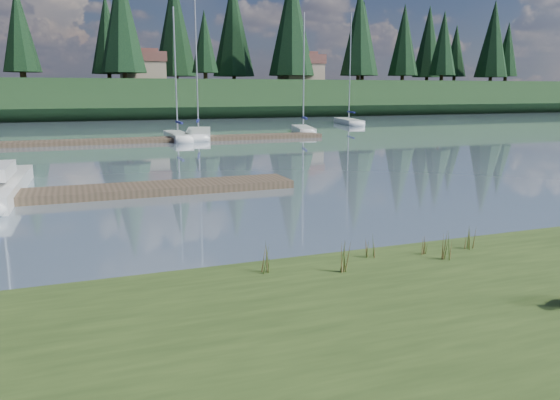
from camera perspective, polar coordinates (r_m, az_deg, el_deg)
name	(u,v)px	position (r m, az deg, el deg)	size (l,w,h in m)	color
ground	(132,143)	(42.17, -15.17, 5.82)	(200.00, 200.00, 0.00)	gray
bank	(409,363)	(7.98, 13.29, -16.20)	(60.00, 9.00, 0.35)	#374E1E
ridge	(100,99)	(84.91, -18.26, 9.97)	(200.00, 20.00, 5.00)	#193118
dock_near	(80,193)	(21.12, -20.18, 0.67)	(16.00, 2.00, 0.30)	#4C3D2C
dock_far	(160,140)	(42.40, -12.48, 6.18)	(26.00, 2.20, 0.30)	#4C3D2C
sailboat_bg_2	(176,135)	(44.15, -10.76, 6.68)	(1.33, 6.60, 10.07)	white
sailboat_bg_3	(199,132)	(47.01, -8.49, 7.02)	(4.08, 9.79, 13.94)	white
sailboat_bg_4	(302,129)	(50.54, 2.34, 7.44)	(3.22, 7.25, 10.61)	white
sailboat_bg_5	(347,121)	(64.24, 7.02, 8.21)	(3.72, 8.85, 12.34)	white
weed_0	(346,258)	(10.72, 6.88, -6.09)	(0.17, 0.14, 0.65)	#475B23
weed_1	(370,247)	(11.74, 9.43, -4.83)	(0.17, 0.14, 0.55)	#475B23
weed_2	(447,247)	(11.95, 17.06, -4.73)	(0.17, 0.14, 0.63)	#475B23
weed_3	(264,260)	(10.59, -1.66, -6.30)	(0.17, 0.14, 0.62)	#475B23
weed_4	(424,246)	(12.18, 14.81, -4.69)	(0.17, 0.14, 0.44)	#475B23
weed_5	(471,239)	(12.88, 19.34, -3.86)	(0.17, 0.14, 0.56)	#475B23
mud_lip	(290,272)	(11.61, 1.02, -7.49)	(60.00, 0.50, 0.14)	#33281C
conifer_3	(18,30)	(84.38, -25.68, 15.72)	(4.84, 4.84, 12.25)	#382619
conifer_4	(122,18)	(78.67, -16.21, 17.75)	(6.16, 6.16, 15.10)	#382619
conifer_5	(205,42)	(84.29, -7.88, 16.08)	(3.96, 3.96, 10.35)	#382619
conifer_6	(292,21)	(86.60, 1.22, 18.16)	(7.04, 7.04, 17.00)	#382619
conifer_7	(363,39)	(95.13, 8.69, 16.34)	(5.28, 5.28, 13.20)	#382619
conifer_8	(443,43)	(98.79, 16.70, 15.42)	(4.62, 4.62, 11.77)	#382619
conifer_9	(493,39)	(109.40, 21.39, 15.41)	(5.94, 5.94, 14.62)	#382619
house_1	(142,65)	(83.48, -14.17, 13.48)	(6.30, 5.30, 4.65)	gray
house_2	(301,67)	(87.76, 2.20, 13.69)	(6.30, 5.30, 4.65)	gray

